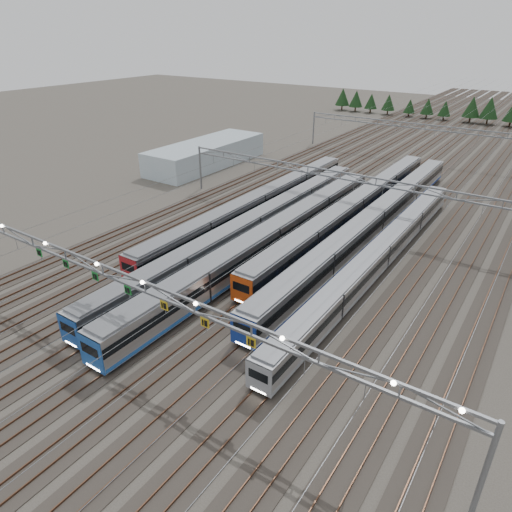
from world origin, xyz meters
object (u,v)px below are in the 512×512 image
Objects in this scene: train_b at (252,227)px; gantry_mid at (340,181)px; train_a at (258,204)px; train_c at (270,239)px; gantry_near at (144,290)px; train_f at (379,255)px; gantry_far at (425,131)px; train_d at (354,208)px; west_shed at (207,154)px; train_e at (374,221)px.

gantry_mid is at bearing 64.03° from train_b.
gantry_mid is at bearing 27.17° from train_a.
train_b is 1.05× the size of train_c.
train_a is 36.46m from gantry_near.
train_f is 58.29m from gantry_far.
gantry_mid reaches higher than train_d.
gantry_far is at bearing 40.11° from west_shed.
train_a is at bearing 108.07° from gantry_near.
train_b is 17.79m from train_e.
train_b is 27.56m from gantry_near.
train_c is 16.60m from train_e.
gantry_mid is at bearing -155.85° from train_d.
train_e is 1.16× the size of gantry_mid.
train_d reaches higher than train_a.
train_e is 1.16× the size of gantry_far.
train_d is 15.83m from train_f.
train_c is 24.48m from gantry_near.
gantry_far is at bearing 101.16° from train_f.
train_e is 47.95m from gantry_far.
west_shed is at bearing -139.89° from gantry_far.
train_c reaches higher than train_a.
gantry_mid reaches higher than train_b.
train_e is 1.21× the size of train_f.
train_a is 0.89× the size of train_d.
west_shed is (-48.87, 25.32, 0.57)m from train_f.
west_shed is (-37.62, -31.69, -3.90)m from gantry_far.
gantry_far is (-2.25, 43.99, 4.23)m from train_d.
gantry_mid is at bearing 89.93° from gantry_near.
train_d is at bearing -87.07° from gantry_far.
train_d is at bearing -17.15° from west_shed.
train_a is 0.94× the size of train_c.
gantry_near is 1.88× the size of west_shed.
train_b is at bearing 104.32° from gantry_near.
gantry_near reaches higher than gantry_mid.
west_shed is at bearing 162.85° from train_d.
train_a is 13.79m from train_c.
train_d is at bearing 24.15° from gantry_mid.
train_e is at bearing -18.66° from gantry_mid.
train_b is 18.10m from train_f.
gantry_mid reaches higher than train_c.
gantry_mid is (2.25, 16.22, 4.14)m from train_c.
gantry_near is at bearing -90.07° from gantry_mid.
gantry_mid is at bearing -19.48° from west_shed.
gantry_near is (11.20, -34.34, 4.96)m from train_a.
train_f is (18.00, 1.84, -0.19)m from train_b.
train_c reaches higher than train_f.
train_b is 16.00m from gantry_mid.
gantry_mid reaches higher than west_shed.
gantry_mid is at bearing 161.34° from train_e.
train_e reaches higher than train_a.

